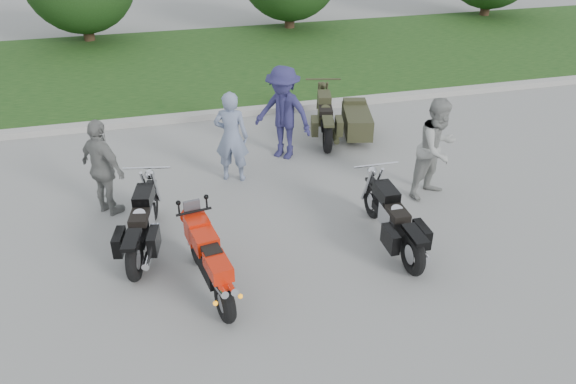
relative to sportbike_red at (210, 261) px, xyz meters
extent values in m
plane|color=gray|center=(0.78, 0.35, -0.53)|extent=(80.00, 80.00, 0.00)
cube|color=#ADAAA2|center=(0.78, 6.35, -0.46)|extent=(60.00, 0.30, 0.15)
cube|color=#3C6021|center=(0.78, 10.50, -0.46)|extent=(60.00, 8.00, 0.14)
cylinder|color=#3F2B1C|center=(-2.22, 13.85, 0.07)|extent=(0.36, 0.36, 1.20)
cylinder|color=#3F2B1C|center=(4.78, 13.85, 0.07)|extent=(0.36, 0.36, 1.20)
cylinder|color=#3F2B1C|center=(12.78, 13.85, 0.07)|extent=(0.36, 0.36, 1.20)
torus|color=black|center=(0.10, -0.62, -0.25)|extent=(0.27, 0.59, 0.57)
torus|color=black|center=(-0.12, 0.70, -0.25)|extent=(0.20, 0.56, 0.55)
cube|color=black|center=(0.00, -0.01, -0.02)|extent=(0.39, 0.86, 0.32)
cube|color=red|center=(-0.03, 0.20, 0.23)|extent=(0.39, 0.55, 0.24)
cube|color=red|center=(0.07, -0.42, 0.19)|extent=(0.36, 0.55, 0.20)
cube|color=black|center=(0.02, -0.12, 0.26)|extent=(0.29, 0.36, 0.09)
cube|color=red|center=(-0.09, 0.54, 0.19)|extent=(0.37, 0.42, 0.37)
cylinder|color=silver|center=(0.05, -0.68, 0.04)|extent=(0.17, 0.44, 0.20)
cylinder|color=silver|center=(0.17, -0.66, 0.04)|extent=(0.17, 0.44, 0.20)
torus|color=black|center=(-1.02, 0.57, -0.21)|extent=(0.29, 0.67, 0.65)
torus|color=black|center=(-0.70, 2.11, -0.23)|extent=(0.24, 0.62, 0.61)
cube|color=black|center=(-0.86, 1.34, -0.13)|extent=(0.44, 1.16, 0.13)
cube|color=silver|center=(-0.86, 1.34, -0.05)|extent=(0.37, 0.48, 0.33)
cube|color=black|center=(-0.80, 1.62, 0.21)|extent=(0.37, 0.57, 0.21)
cube|color=black|center=(-0.89, 1.20, 0.12)|extent=(0.36, 0.52, 0.11)
cube|color=black|center=(-1.02, 0.57, 0.14)|extent=(0.31, 0.56, 0.06)
cylinder|color=silver|center=(-0.76, 0.98, -0.26)|extent=(0.31, 1.05, 0.10)
torus|color=black|center=(2.90, -0.32, -0.20)|extent=(0.17, 0.65, 0.65)
torus|color=black|center=(2.92, 1.26, -0.22)|extent=(0.12, 0.62, 0.61)
cube|color=black|center=(2.91, 0.47, -0.13)|extent=(0.22, 1.15, 0.13)
cube|color=silver|center=(2.91, 0.47, -0.05)|extent=(0.29, 0.43, 0.34)
cube|color=black|center=(2.92, 0.76, 0.22)|extent=(0.27, 0.53, 0.21)
cube|color=black|center=(2.91, 0.33, 0.12)|extent=(0.27, 0.48, 0.12)
cube|color=black|center=(2.90, -0.32, 0.14)|extent=(0.22, 0.53, 0.06)
cylinder|color=silver|center=(3.08, 0.13, -0.26)|extent=(0.11, 1.06, 0.10)
torus|color=black|center=(2.97, 3.86, -0.19)|extent=(0.33, 0.70, 0.68)
torus|color=black|center=(3.36, 5.46, -0.21)|extent=(0.27, 0.65, 0.64)
cube|color=black|center=(3.16, 4.66, -0.11)|extent=(0.50, 1.21, 0.14)
cube|color=#35361F|center=(3.16, 4.66, -0.03)|extent=(0.40, 0.51, 0.35)
cube|color=#35361F|center=(3.24, 4.95, 0.25)|extent=(0.40, 0.60, 0.22)
cube|color=black|center=(3.13, 4.51, 0.15)|extent=(0.39, 0.55, 0.12)
cube|color=#35361F|center=(2.97, 3.86, 0.17)|extent=(0.34, 0.58, 0.06)
cylinder|color=#35361F|center=(3.26, 4.28, -0.25)|extent=(0.36, 1.09, 0.10)
cube|color=#35361F|center=(3.82, 4.40, -0.13)|extent=(0.84, 1.39, 0.45)
torus|color=black|center=(4.06, 4.34, -0.25)|extent=(0.25, 0.57, 0.56)
imported|color=#7885A3|center=(0.86, 3.21, 0.35)|extent=(0.75, 0.62, 1.76)
imported|color=#979993|center=(4.27, 1.71, 0.39)|extent=(1.10, 1.00, 1.84)
imported|color=navy|center=(2.03, 3.91, 0.43)|extent=(1.39, 1.36, 1.91)
imported|color=gray|center=(-1.41, 2.55, 0.33)|extent=(0.96, 1.04, 1.71)
camera|label=1|loc=(-0.52, -6.25, 4.66)|focal=35.00mm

